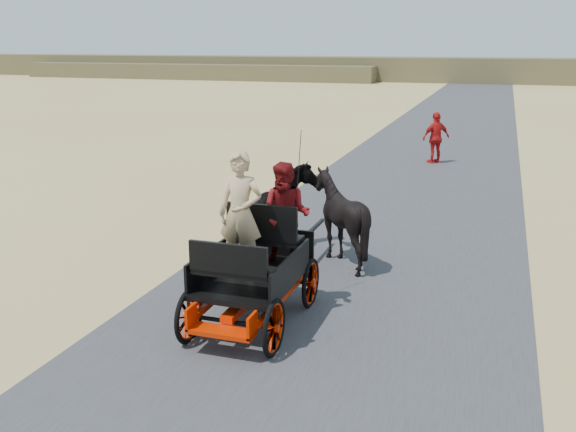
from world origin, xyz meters
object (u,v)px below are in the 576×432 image
(carriage, at_px, (254,298))
(horse_left, at_px, (284,213))
(pedestrian, at_px, (436,138))
(horse_right, at_px, (340,218))

(carriage, bearing_deg, horse_left, 100.39)
(pedestrian, bearing_deg, horse_right, 46.98)
(pedestrian, bearing_deg, horse_left, 41.23)
(horse_left, height_order, horse_right, horse_right)
(horse_right, bearing_deg, carriage, 79.61)
(horse_right, distance_m, pedestrian, 10.85)
(carriage, bearing_deg, pedestrian, 85.11)
(horse_right, bearing_deg, pedestrian, -93.34)
(horse_right, bearing_deg, horse_left, 0.00)
(horse_right, xyz_separation_m, pedestrian, (0.63, 10.83, 0.01))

